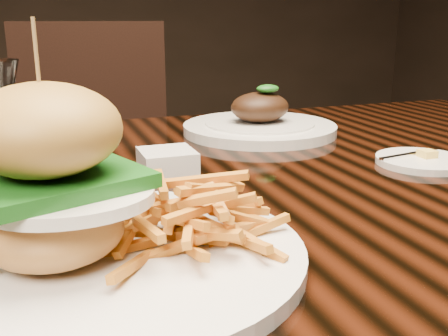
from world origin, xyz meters
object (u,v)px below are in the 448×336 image
object	(u,v)px
dining_table	(208,226)
chair_far	(100,163)
burger_plate	(109,210)
far_dish	(260,124)

from	to	relation	value
dining_table	chair_far	bearing A→B (deg)	93.23
burger_plate	chair_far	bearing A→B (deg)	76.27
dining_table	far_dish	size ratio (longest dim) A/B	5.60
chair_far	dining_table	bearing A→B (deg)	-85.96
burger_plate	far_dish	world-z (taller)	burger_plate
dining_table	chair_far	distance (m)	0.90
dining_table	far_dish	world-z (taller)	far_dish
dining_table	far_dish	distance (m)	0.30
burger_plate	far_dish	distance (m)	0.58
dining_table	chair_far	size ratio (longest dim) A/B	1.68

